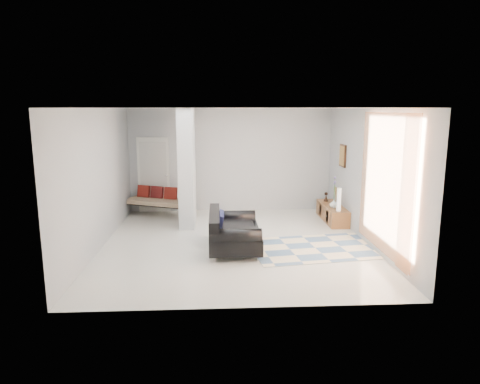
{
  "coord_description": "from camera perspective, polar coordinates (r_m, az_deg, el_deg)",
  "views": [
    {
      "loc": [
        -0.38,
        -8.64,
        2.79
      ],
      "look_at": [
        0.12,
        0.6,
        0.98
      ],
      "focal_mm": 32.0,
      "sensor_mm": 36.0,
      "label": 1
    }
  ],
  "objects": [
    {
      "name": "area_rug",
      "position": [
        8.89,
        9.99,
        -7.36
      ],
      "size": [
        2.79,
        2.05,
        0.01
      ],
      "primitive_type": "cube",
      "rotation": [
        0.0,
        0.0,
        0.13
      ],
      "color": "beige",
      "rests_on": "floor"
    },
    {
      "name": "partition_column",
      "position": [
        10.36,
        -7.09,
        3.27
      ],
      "size": [
        0.35,
        1.2,
        2.8
      ],
      "primitive_type": "cube",
      "color": "silver",
      "rests_on": "floor"
    },
    {
      "name": "wall_right",
      "position": [
        9.3,
        16.6,
        2.0
      ],
      "size": [
        0.0,
        6.0,
        6.0
      ],
      "primitive_type": "plane",
      "rotation": [
        1.57,
        0.0,
        -1.57
      ],
      "color": "#B5B7B9",
      "rests_on": "ground"
    },
    {
      "name": "floor",
      "position": [
        9.09,
        -0.58,
        -6.81
      ],
      "size": [
        6.0,
        6.0,
        0.0
      ],
      "primitive_type": "plane",
      "color": "silver",
      "rests_on": "ground"
    },
    {
      "name": "bronze_figurine",
      "position": [
        11.42,
        11.4,
        -0.63
      ],
      "size": [
        0.13,
        0.13,
        0.24
      ],
      "primitive_type": null,
      "rotation": [
        0.0,
        0.0,
        0.1
      ],
      "color": "black",
      "rests_on": "media_console"
    },
    {
      "name": "hallway_door",
      "position": [
        11.86,
        -11.43,
        2.26
      ],
      "size": [
        0.85,
        0.06,
        2.04
      ],
      "primitive_type": "cube",
      "color": "white",
      "rests_on": "floor"
    },
    {
      "name": "wall_front",
      "position": [
        5.82,
        0.69,
        -2.74
      ],
      "size": [
        6.0,
        0.0,
        6.0
      ],
      "primitive_type": "plane",
      "rotation": [
        -1.57,
        0.0,
        0.0
      ],
      "color": "#B5B7B9",
      "rests_on": "ground"
    },
    {
      "name": "curtain",
      "position": [
        8.2,
        18.76,
        1.06
      ],
      "size": [
        0.0,
        2.55,
        2.55
      ],
      "primitive_type": "plane",
      "rotation": [
        1.57,
        0.0,
        1.57
      ],
      "color": "#FF8E43",
      "rests_on": "wall_right"
    },
    {
      "name": "cylinder_lamp",
      "position": [
        10.38,
        13.05,
        -1.0
      ],
      "size": [
        0.1,
        0.1,
        0.55
      ],
      "primitive_type": "cylinder",
      "color": "beige",
      "rests_on": "media_console"
    },
    {
      "name": "vase",
      "position": [
        10.7,
        12.4,
        -1.53
      ],
      "size": [
        0.21,
        0.21,
        0.21
      ],
      "primitive_type": "imported",
      "rotation": [
        0.0,
        0.0,
        0.07
      ],
      "color": "white",
      "rests_on": "media_console"
    },
    {
      "name": "wall_back",
      "position": [
        11.73,
        -1.25,
        4.25
      ],
      "size": [
        6.0,
        0.0,
        6.0
      ],
      "primitive_type": "plane",
      "rotation": [
        1.57,
        0.0,
        0.0
      ],
      "color": "#B5B7B9",
      "rests_on": "ground"
    },
    {
      "name": "wall_left",
      "position": [
        9.07,
        -18.24,
        1.69
      ],
      "size": [
        0.0,
        6.0,
        6.0
      ],
      "primitive_type": "plane",
      "rotation": [
        1.57,
        0.0,
        1.57
      ],
      "color": "#B5B7B9",
      "rests_on": "ground"
    },
    {
      "name": "ceiling",
      "position": [
        8.65,
        -0.62,
        11.13
      ],
      "size": [
        6.0,
        6.0,
        0.0
      ],
      "primitive_type": "plane",
      "rotation": [
        3.14,
        0.0,
        0.0
      ],
      "color": "white",
      "rests_on": "wall_back"
    },
    {
      "name": "media_console",
      "position": [
        11.05,
        12.2,
        -2.72
      ],
      "size": [
        0.45,
        1.59,
        0.8
      ],
      "color": "brown",
      "rests_on": "floor"
    },
    {
      "name": "wall_art",
      "position": [
        10.86,
        13.53,
        4.73
      ],
      "size": [
        0.04,
        0.45,
        0.55
      ],
      "primitive_type": "cube",
      "color": "#3B1F10",
      "rests_on": "wall_right"
    },
    {
      "name": "daybed",
      "position": [
        11.48,
        -10.73,
        -1.07
      ],
      "size": [
        1.92,
        1.38,
        0.77
      ],
      "rotation": [
        0.0,
        0.0,
        -0.4
      ],
      "color": "black",
      "rests_on": "floor"
    },
    {
      "name": "loveseat",
      "position": [
        8.64,
        -1.19,
        -5.35
      ],
      "size": [
        1.0,
        1.71,
        0.76
      ],
      "rotation": [
        0.0,
        0.0,
        -0.0
      ],
      "color": "silver",
      "rests_on": "floor"
    }
  ]
}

